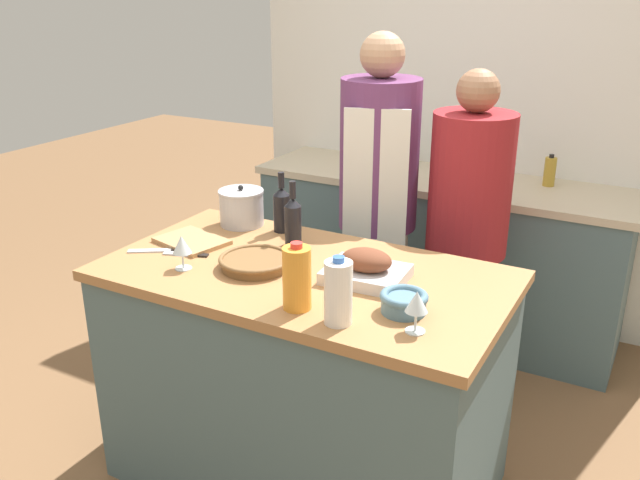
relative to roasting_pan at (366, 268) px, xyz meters
The scene contains 21 objects.
ground_plane 1.01m from the roasting_pan, behind, with size 12.00×12.00×0.00m, color brown.
kitchen_island 0.57m from the roasting_pan, behind, with size 1.51×0.83×0.94m.
back_counter 1.62m from the roasting_pan, 98.98° to the left, with size 2.11×0.60×0.91m.
back_wall 1.90m from the roasting_pan, 97.31° to the left, with size 2.61×0.10×2.55m.
roasting_pan is the anchor object (origin of this frame).
wicker_basket 0.42m from the roasting_pan, 166.47° to the right, with size 0.27×0.27×0.05m.
cutting_board 0.78m from the roasting_pan, behind, with size 0.31×0.26×0.02m.
stock_pot 0.78m from the roasting_pan, 159.44° to the left, with size 0.20×0.20×0.18m.
mixing_bowl 0.27m from the roasting_pan, 38.38° to the right, with size 0.16×0.16×0.07m.
juice_jug 0.33m from the roasting_pan, 108.80° to the right, with size 0.09×0.09×0.23m.
milk_jug 0.35m from the roasting_pan, 79.86° to the right, with size 0.09×0.09×0.23m.
wine_bottle_green 0.61m from the roasting_pan, 151.60° to the left, with size 0.07×0.07×0.26m.
wine_bottle_dark 0.44m from the roasting_pan, 157.46° to the left, with size 0.07×0.07×0.27m.
wine_glass_left 0.69m from the roasting_pan, 159.82° to the right, with size 0.07×0.07×0.13m.
wine_glass_right 0.41m from the roasting_pan, 42.80° to the right, with size 0.07×0.07×0.14m.
knife_chef 0.83m from the roasting_pan, behind, with size 0.25×0.17×0.01m.
knife_paring 0.73m from the roasting_pan, behind, with size 0.18×0.09×0.01m.
condiment_bottle_tall 1.74m from the roasting_pan, 107.42° to the left, with size 0.06×0.06×0.16m.
condiment_bottle_short 1.67m from the roasting_pan, 79.18° to the left, with size 0.06×0.06×0.17m.
person_cook_aproned 0.86m from the roasting_pan, 111.45° to the left, with size 0.38×0.41×1.74m.
person_cook_guest 0.86m from the roasting_pan, 82.27° to the left, with size 0.37×0.37×1.60m.
Camera 1 is at (1.16, -1.99, 1.95)m, focal length 38.00 mm.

